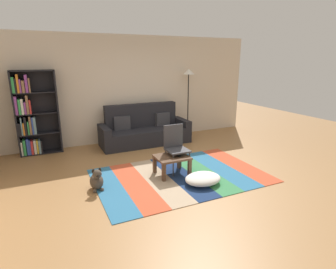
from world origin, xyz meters
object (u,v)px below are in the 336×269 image
at_px(tv_remote, 178,156).
at_px(pouf, 203,179).
at_px(bookshelf, 32,116).
at_px(folding_chair, 175,144).
at_px(couch, 144,131).
at_px(dog, 97,180).
at_px(coffee_table, 172,160).
at_px(standing_lamp, 188,80).

bearing_deg(tv_remote, pouf, -69.16).
bearing_deg(bookshelf, folding_chair, -42.00).
height_order(couch, folding_chair, couch).
bearing_deg(dog, folding_chair, 6.15).
distance_m(coffee_table, tv_remote, 0.14).
relative_size(dog, folding_chair, 0.44).
xyz_separation_m(couch, folding_chair, (-0.08, -1.94, 0.20)).
xyz_separation_m(couch, tv_remote, (-0.13, -2.15, 0.04)).
distance_m(couch, standing_lamp, 1.85).
xyz_separation_m(coffee_table, standing_lamp, (1.62, 2.32, 1.25)).
height_order(bookshelf, folding_chair, bookshelf).
height_order(coffee_table, folding_chair, folding_chair).
height_order(bookshelf, pouf, bookshelf).
relative_size(bookshelf, dog, 4.74).
bearing_deg(tv_remote, dog, 178.06).
bearing_deg(couch, standing_lamp, 9.05).
distance_m(standing_lamp, folding_chair, 2.80).
distance_m(coffee_table, dog, 1.40).
bearing_deg(bookshelf, couch, -6.31).
bearing_deg(coffee_table, pouf, -62.33).
bearing_deg(tv_remote, folding_chair, 77.92).
distance_m(bookshelf, coffee_table, 3.37).
bearing_deg(couch, tv_remote, -93.44).
height_order(dog, tv_remote, dog).
xyz_separation_m(pouf, tv_remote, (-0.21, 0.54, 0.28)).
relative_size(standing_lamp, folding_chair, 2.06).
relative_size(dog, standing_lamp, 0.21).
bearing_deg(pouf, bookshelf, 131.42).
distance_m(bookshelf, folding_chair, 3.33).
bearing_deg(dog, bookshelf, 111.04).
height_order(pouf, standing_lamp, standing_lamp).
height_order(standing_lamp, folding_chair, standing_lamp).
bearing_deg(standing_lamp, tv_remote, -122.60).
height_order(coffee_table, tv_remote, tv_remote).
distance_m(dog, standing_lamp, 4.05).
bearing_deg(coffee_table, tv_remote, -27.66).
bearing_deg(dog, pouf, -19.01).
distance_m(pouf, standing_lamp, 3.51).
relative_size(tv_remote, folding_chair, 0.17).
bearing_deg(standing_lamp, dog, -142.40).
bearing_deg(couch, dog, -127.77).
bearing_deg(standing_lamp, bookshelf, 179.12).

